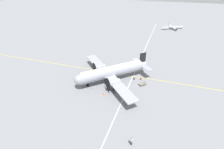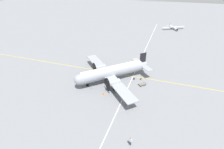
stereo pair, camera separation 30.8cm
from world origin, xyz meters
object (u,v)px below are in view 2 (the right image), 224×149
at_px(crew_foreground, 130,140).
at_px(suitcase_near_door, 141,79).
at_px(baggage_cart, 142,84).
at_px(light_aircraft_distant, 173,28).
at_px(suitcase_upright_spare, 134,79).
at_px(traffic_cone, 103,94).
at_px(airliner_main, 110,72).

height_order(crew_foreground, suitcase_near_door, crew_foreground).
xyz_separation_m(suitcase_near_door, baggage_cart, (0.75, -2.09, -0.02)).
xyz_separation_m(suitcase_near_door, light_aircraft_distant, (6.22, 50.52, 0.56)).
relative_size(suitcase_upright_spare, traffic_cone, 0.93).
bearing_deg(crew_foreground, suitcase_near_door, 112.95).
bearing_deg(light_aircraft_distant, crew_foreground, -33.36).
distance_m(light_aircraft_distant, traffic_cone, 60.68).
bearing_deg(light_aircraft_distant, airliner_main, -43.96).
height_order(suitcase_upright_spare, traffic_cone, traffic_cone).
bearing_deg(airliner_main, baggage_cart, 140.24).
relative_size(crew_foreground, suitcase_upright_spare, 3.36).
distance_m(airliner_main, suitcase_near_door, 7.90).
relative_size(suitcase_near_door, baggage_cart, 0.31).
xyz_separation_m(suitcase_near_door, traffic_cone, (-6.67, -8.78, -0.03)).
bearing_deg(traffic_cone, light_aircraft_distant, 77.74).
distance_m(airliner_main, baggage_cart, 8.18).
xyz_separation_m(crew_foreground, suitcase_upright_spare, (-3.63, 19.23, -0.84)).
height_order(suitcase_near_door, light_aircraft_distant, light_aircraft_distant).
xyz_separation_m(suitcase_upright_spare, light_aircraft_distant, (7.86, 50.87, 0.61)).
bearing_deg(crew_foreground, airliner_main, 135.41).
height_order(crew_foreground, traffic_cone, crew_foreground).
height_order(airliner_main, crew_foreground, airliner_main).
bearing_deg(light_aircraft_distant, suitcase_near_door, -36.93).
height_order(airliner_main, baggage_cart, airliner_main).
relative_size(crew_foreground, suitcase_near_door, 2.82).
xyz_separation_m(suitcase_near_door, suitcase_upright_spare, (-1.64, -0.35, -0.05)).
height_order(airliner_main, suitcase_near_door, airliner_main).
height_order(suitcase_near_door, suitcase_upright_spare, suitcase_near_door).
relative_size(suitcase_upright_spare, light_aircraft_distant, 0.05).
relative_size(baggage_cart, traffic_cone, 3.55).
height_order(airliner_main, suitcase_upright_spare, airliner_main).
bearing_deg(light_aircraft_distant, suitcase_upright_spare, -38.69).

